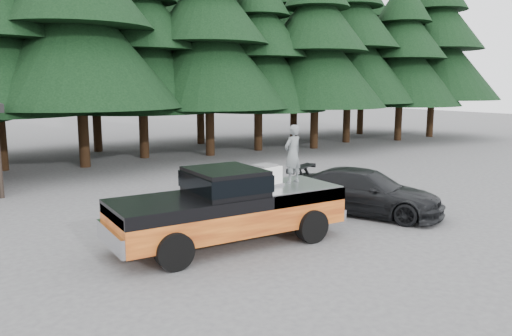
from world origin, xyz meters
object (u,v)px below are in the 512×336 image
air_compressor (265,176)px  man_on_bed (293,154)px  pickup_truck (229,218)px  parked_car (365,192)px

air_compressor → man_on_bed: 1.01m
pickup_truck → parked_car: 5.03m
air_compressor → pickup_truck: bearing=174.6°
parked_car → man_on_bed: bearing=158.3°
air_compressor → man_on_bed: man_on_bed is taller
air_compressor → parked_car: air_compressor is taller
man_on_bed → pickup_truck: bearing=-8.6°
parked_car → pickup_truck: bearing=157.7°
air_compressor → man_on_bed: bearing=-16.7°
air_compressor → parked_car: size_ratio=0.15×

